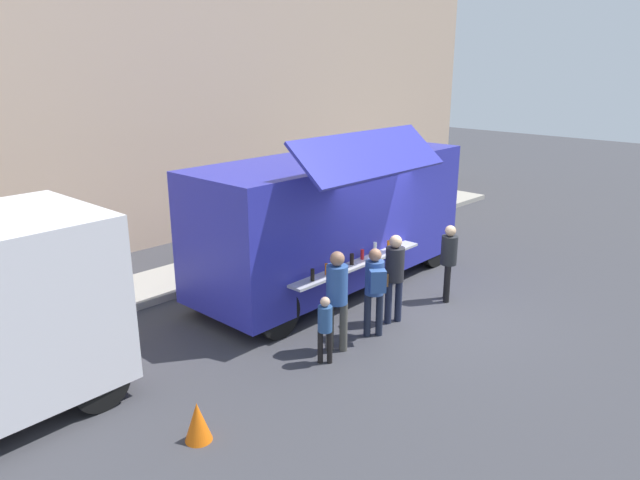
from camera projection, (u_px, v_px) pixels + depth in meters
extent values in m
plane|color=#38383D|center=(419.00, 313.00, 11.46)|extent=(60.00, 60.00, 0.00)
cube|color=#9E998E|center=(106.00, 300.00, 11.89)|extent=(28.00, 1.60, 0.15)
cube|color=#C6A78C|center=(51.00, 92.00, 14.01)|extent=(32.00, 2.40, 8.11)
cube|color=#2B2DA5|center=(333.00, 216.00, 12.47)|extent=(6.64, 2.40, 2.55)
cube|color=#2B2DA5|center=(372.00, 154.00, 10.56)|extent=(3.64, 0.95, 0.73)
cube|color=black|center=(351.00, 216.00, 11.23)|extent=(3.44, 0.19, 1.15)
cube|color=#B7B7BC|center=(359.00, 263.00, 11.36)|extent=(3.63, 0.45, 0.05)
cylinder|color=black|center=(313.00, 275.00, 10.35)|extent=(0.07, 0.07, 0.22)
cylinder|color=orange|center=(326.00, 269.00, 10.65)|extent=(0.06, 0.06, 0.22)
cylinder|color=yellow|center=(341.00, 265.00, 10.91)|extent=(0.08, 0.08, 0.20)
cylinder|color=black|center=(352.00, 259.00, 11.19)|extent=(0.08, 0.08, 0.22)
cylinder|color=red|center=(362.00, 254.00, 11.49)|extent=(0.07, 0.07, 0.20)
cylinder|color=white|center=(375.00, 248.00, 11.76)|extent=(0.07, 0.07, 0.26)
cylinder|color=orange|center=(389.00, 246.00, 12.00)|extent=(0.08, 0.08, 0.22)
cylinder|color=red|center=(398.00, 242.00, 12.30)|extent=(0.06, 0.06, 0.19)
cube|color=black|center=(418.00, 174.00, 14.61)|extent=(0.13, 1.89, 1.12)
cylinder|color=black|center=(370.00, 233.00, 15.24)|extent=(0.90, 0.28, 0.90)
cylinder|color=black|center=(433.00, 248.00, 14.00)|extent=(0.90, 0.28, 0.90)
cylinder|color=black|center=(210.00, 287.00, 11.59)|extent=(0.90, 0.28, 0.90)
cylinder|color=black|center=(277.00, 314.00, 10.35)|extent=(0.90, 0.28, 0.90)
cube|color=black|center=(87.00, 257.00, 8.83)|extent=(0.16, 1.92, 0.99)
cylinder|color=black|center=(35.00, 337.00, 9.54)|extent=(0.84, 0.26, 0.84)
cylinder|color=black|center=(99.00, 382.00, 8.20)|extent=(0.84, 0.26, 0.84)
cone|color=orange|center=(198.00, 422.00, 7.54)|extent=(0.36, 0.36, 0.55)
cylinder|color=#2C633A|center=(369.00, 214.00, 17.12)|extent=(0.60, 0.60, 0.91)
cylinder|color=#1E243A|center=(388.00, 302.00, 10.91)|extent=(0.13, 0.13, 0.85)
cylinder|color=#1E243A|center=(398.00, 300.00, 11.01)|extent=(0.13, 0.13, 0.85)
cylinder|color=#242328|center=(395.00, 264.00, 10.74)|extent=(0.35, 0.35, 0.64)
sphere|color=#DAAD87|center=(396.00, 241.00, 10.61)|extent=(0.24, 0.24, 0.24)
cube|color=brown|center=(382.00, 280.00, 10.70)|extent=(0.24, 0.20, 0.25)
cylinder|color=#1D2335|center=(367.00, 315.00, 10.41)|extent=(0.13, 0.13, 0.81)
cylinder|color=#1D2335|center=(379.00, 314.00, 10.43)|extent=(0.13, 0.13, 0.81)
cylinder|color=#2E4C8A|center=(374.00, 278.00, 10.21)|extent=(0.34, 0.34, 0.61)
sphere|color=#A36F51|center=(375.00, 255.00, 10.09)|extent=(0.23, 0.23, 0.23)
cube|color=#2E5091|center=(378.00, 281.00, 9.96)|extent=(0.33, 0.31, 0.39)
cylinder|color=#4A4842|center=(330.00, 326.00, 9.88)|extent=(0.14, 0.14, 0.87)
cylinder|color=#4A4842|center=(344.00, 327.00, 9.86)|extent=(0.14, 0.14, 0.87)
cylinder|color=#2D5193|center=(337.00, 284.00, 9.65)|extent=(0.36, 0.36, 0.66)
sphere|color=#986B52|center=(337.00, 259.00, 9.51)|extent=(0.25, 0.25, 0.25)
cylinder|color=black|center=(447.00, 284.00, 11.88)|extent=(0.13, 0.13, 0.79)
cylinder|color=black|center=(447.00, 280.00, 12.08)|extent=(0.13, 0.13, 0.79)
cylinder|color=#232427|center=(449.00, 250.00, 11.78)|extent=(0.33, 0.33, 0.60)
sphere|color=#D9AE84|center=(450.00, 231.00, 11.66)|extent=(0.22, 0.22, 0.22)
cylinder|color=black|center=(320.00, 347.00, 9.50)|extent=(0.09, 0.09, 0.57)
cylinder|color=black|center=(330.00, 347.00, 9.49)|extent=(0.09, 0.09, 0.57)
cylinder|color=#2B4F86|center=(325.00, 319.00, 9.35)|extent=(0.24, 0.24, 0.43)
sphere|color=#D3A789|center=(325.00, 302.00, 9.26)|extent=(0.16, 0.16, 0.16)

